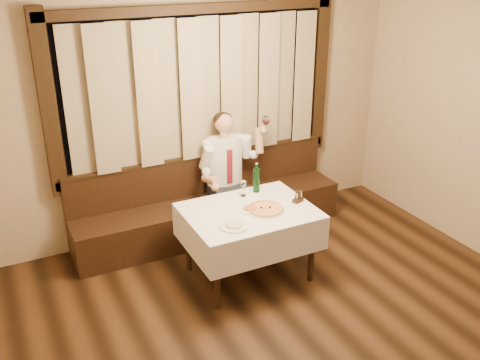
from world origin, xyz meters
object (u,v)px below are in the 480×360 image
cruet_caddy (298,198)px  green_bottle (256,180)px  pizza (265,209)px  seated_man (228,167)px  banquette (209,208)px  pasta_red (250,207)px  pasta_cream (234,223)px  dining_table (249,219)px

cruet_caddy → green_bottle: bearing=104.6°
pizza → cruet_caddy: cruet_caddy is taller
green_bottle → seated_man: bearing=95.3°
banquette → seated_man: (0.21, -0.09, 0.53)m
pizza → cruet_caddy: bearing=2.9°
pasta_red → cruet_caddy: 0.52m
banquette → green_bottle: bearing=-68.5°
seated_man → green_bottle: bearing=-84.7°
pasta_cream → seated_man: bearing=67.3°
banquette → cruet_caddy: (0.53, -1.09, 0.49)m
dining_table → pasta_cream: (-0.28, -0.25, 0.14)m
pasta_red → pasta_cream: 0.38m
green_bottle → banquette: bearing=111.5°
dining_table → green_bottle: green_bottle is taller
pasta_red → green_bottle: (0.26, 0.36, 0.11)m
banquette → dining_table: size_ratio=2.52×
seated_man → dining_table: bearing=-102.8°
pizza → green_bottle: size_ratio=1.15×
pasta_red → cruet_caddy: (0.52, -0.05, 0.01)m
seated_man → pasta_cream: bearing=-112.7°
pasta_red → green_bottle: size_ratio=0.71×
pizza → pasta_red: size_ratio=1.63×
pasta_cream → seated_man: 1.28m
dining_table → pasta_red: size_ratio=5.50×
pizza → green_bottle: green_bottle is taller
dining_table → green_bottle: (0.27, 0.35, 0.24)m
pasta_red → seated_man: 0.97m
dining_table → green_bottle: bearing=52.4°
seated_man → banquette: bearing=157.0°
green_bottle → pasta_red: bearing=-125.8°
green_bottle → pasta_cream: bearing=-132.7°
cruet_caddy → seated_man: 1.05m
banquette → seated_man: size_ratio=2.20×
green_bottle → dining_table: bearing=-127.6°
banquette → pasta_red: bearing=-89.5°
pizza → pasta_cream: (-0.42, -0.17, 0.02)m
green_bottle → cruet_caddy: bearing=-57.3°
dining_table → seated_man: (0.21, 0.93, 0.19)m
dining_table → pizza: pizza is taller
pasta_red → pizza: bearing=-28.7°
pasta_cream → banquette: bearing=77.5°
pizza → seated_man: seated_man is taller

